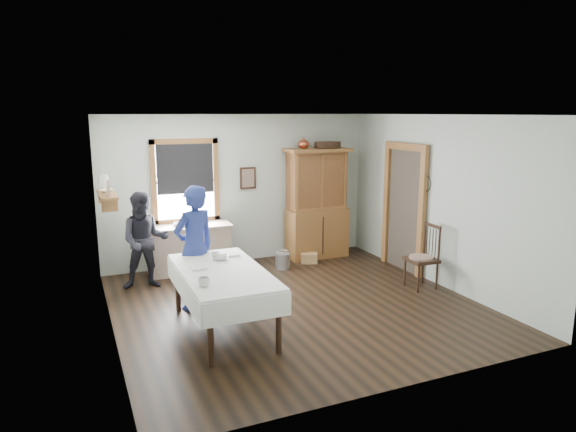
{
  "coord_description": "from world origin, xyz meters",
  "views": [
    {
      "loc": [
        -2.88,
        -6.39,
        2.73
      ],
      "look_at": [
        0.01,
        0.3,
        1.26
      ],
      "focal_mm": 32.0,
      "sensor_mm": 36.0,
      "label": 1
    }
  ],
  "objects_px": {
    "pail": "(283,261)",
    "wicker_basket": "(309,258)",
    "china_hutch": "(317,203)",
    "figure_dark": "(145,244)",
    "dining_table": "(223,300)",
    "spindle_chair": "(422,257)",
    "woman_blue": "(195,252)",
    "work_counter": "(189,249)"
  },
  "relations": [
    {
      "from": "china_hutch",
      "to": "dining_table",
      "type": "xyz_separation_m",
      "value": [
        -2.62,
        -2.6,
        -0.64
      ]
    },
    {
      "from": "work_counter",
      "to": "figure_dark",
      "type": "distance_m",
      "value": 1.01
    },
    {
      "from": "china_hutch",
      "to": "pail",
      "type": "xyz_separation_m",
      "value": [
        -0.91,
        -0.48,
        -0.9
      ]
    },
    {
      "from": "work_counter",
      "to": "wicker_basket",
      "type": "bearing_deg",
      "value": -6.52
    },
    {
      "from": "work_counter",
      "to": "wicker_basket",
      "type": "relative_size",
      "value": 4.8
    },
    {
      "from": "work_counter",
      "to": "figure_dark",
      "type": "relative_size",
      "value": 1.02
    },
    {
      "from": "spindle_chair",
      "to": "woman_blue",
      "type": "height_order",
      "value": "woman_blue"
    },
    {
      "from": "spindle_chair",
      "to": "work_counter",
      "type": "bearing_deg",
      "value": 146.05
    },
    {
      "from": "spindle_chair",
      "to": "figure_dark",
      "type": "height_order",
      "value": "figure_dark"
    },
    {
      "from": "figure_dark",
      "to": "china_hutch",
      "type": "bearing_deg",
      "value": 18.58
    },
    {
      "from": "china_hutch",
      "to": "dining_table",
      "type": "distance_m",
      "value": 3.75
    },
    {
      "from": "dining_table",
      "to": "woman_blue",
      "type": "relative_size",
      "value": 1.23
    },
    {
      "from": "dining_table",
      "to": "figure_dark",
      "type": "bearing_deg",
      "value": 107.66
    },
    {
      "from": "china_hutch",
      "to": "woman_blue",
      "type": "relative_size",
      "value": 1.27
    },
    {
      "from": "china_hutch",
      "to": "woman_blue",
      "type": "height_order",
      "value": "china_hutch"
    },
    {
      "from": "dining_table",
      "to": "figure_dark",
      "type": "height_order",
      "value": "figure_dark"
    },
    {
      "from": "work_counter",
      "to": "woman_blue",
      "type": "relative_size",
      "value": 0.89
    },
    {
      "from": "dining_table",
      "to": "wicker_basket",
      "type": "xyz_separation_m",
      "value": [
        2.29,
        2.26,
        -0.31
      ]
    },
    {
      "from": "work_counter",
      "to": "dining_table",
      "type": "relative_size",
      "value": 0.73
    },
    {
      "from": "woman_blue",
      "to": "figure_dark",
      "type": "height_order",
      "value": "woman_blue"
    },
    {
      "from": "work_counter",
      "to": "woman_blue",
      "type": "xyz_separation_m",
      "value": [
        -0.29,
        -1.7,
        0.4
      ]
    },
    {
      "from": "work_counter",
      "to": "china_hutch",
      "type": "xyz_separation_m",
      "value": [
        2.47,
        0.01,
        0.62
      ]
    },
    {
      "from": "pail",
      "to": "wicker_basket",
      "type": "bearing_deg",
      "value": 13.29
    },
    {
      "from": "work_counter",
      "to": "wicker_basket",
      "type": "xyz_separation_m",
      "value": [
        2.14,
        -0.33,
        -0.33
      ]
    },
    {
      "from": "dining_table",
      "to": "spindle_chair",
      "type": "xyz_separation_m",
      "value": [
        3.31,
        0.31,
        0.11
      ]
    },
    {
      "from": "work_counter",
      "to": "spindle_chair",
      "type": "bearing_deg",
      "value": -33.49
    },
    {
      "from": "china_hutch",
      "to": "figure_dark",
      "type": "relative_size",
      "value": 1.46
    },
    {
      "from": "work_counter",
      "to": "dining_table",
      "type": "bearing_deg",
      "value": -90.99
    },
    {
      "from": "dining_table",
      "to": "pail",
      "type": "height_order",
      "value": "dining_table"
    },
    {
      "from": "work_counter",
      "to": "dining_table",
      "type": "height_order",
      "value": "work_counter"
    },
    {
      "from": "spindle_chair",
      "to": "woman_blue",
      "type": "relative_size",
      "value": 0.63
    },
    {
      "from": "dining_table",
      "to": "wicker_basket",
      "type": "height_order",
      "value": "dining_table"
    },
    {
      "from": "china_hutch",
      "to": "dining_table",
      "type": "relative_size",
      "value": 1.04
    },
    {
      "from": "work_counter",
      "to": "wicker_basket",
      "type": "distance_m",
      "value": 2.2
    },
    {
      "from": "dining_table",
      "to": "figure_dark",
      "type": "relative_size",
      "value": 1.41
    },
    {
      "from": "china_hutch",
      "to": "pail",
      "type": "height_order",
      "value": "china_hutch"
    },
    {
      "from": "china_hutch",
      "to": "spindle_chair",
      "type": "distance_m",
      "value": 2.45
    },
    {
      "from": "figure_dark",
      "to": "spindle_chair",
      "type": "bearing_deg",
      "value": -14.59
    },
    {
      "from": "spindle_chair",
      "to": "pail",
      "type": "height_order",
      "value": "spindle_chair"
    },
    {
      "from": "spindle_chair",
      "to": "wicker_basket",
      "type": "xyz_separation_m",
      "value": [
        -1.02,
        1.95,
        -0.42
      ]
    },
    {
      "from": "pail",
      "to": "figure_dark",
      "type": "xyz_separation_m",
      "value": [
        -2.36,
        -0.07,
        0.57
      ]
    },
    {
      "from": "figure_dark",
      "to": "wicker_basket",
      "type": "bearing_deg",
      "value": 13.08
    }
  ]
}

